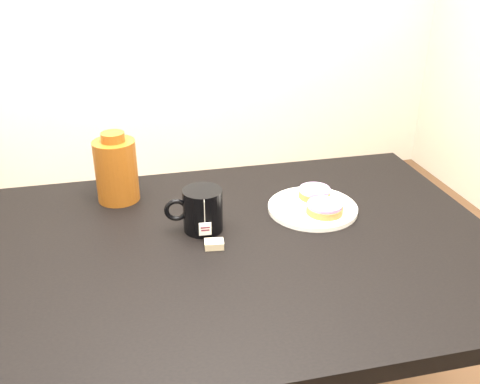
% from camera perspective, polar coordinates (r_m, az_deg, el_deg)
% --- Properties ---
extents(table, '(1.40, 0.90, 0.75)m').
position_cam_1_polar(table, '(1.32, -2.72, -8.84)').
color(table, black).
rests_on(table, ground_plane).
extents(plate, '(0.24, 0.24, 0.02)m').
position_cam_1_polar(plate, '(1.44, 7.75, -1.63)').
color(plate, white).
rests_on(plate, table).
extents(bagel_back, '(0.12, 0.12, 0.03)m').
position_cam_1_polar(bagel_back, '(1.48, 7.97, -0.08)').
color(bagel_back, brown).
rests_on(bagel_back, plate).
extents(bagel_front, '(0.13, 0.13, 0.03)m').
position_cam_1_polar(bagel_front, '(1.41, 9.01, -1.71)').
color(bagel_front, brown).
rests_on(bagel_front, plate).
extents(mug, '(0.15, 0.11, 0.11)m').
position_cam_1_polar(mug, '(1.32, -4.10, -1.91)').
color(mug, black).
rests_on(mug, table).
extents(teabag_pouch, '(0.05, 0.04, 0.02)m').
position_cam_1_polar(teabag_pouch, '(1.27, -2.77, -5.59)').
color(teabag_pouch, '#C6B793').
rests_on(teabag_pouch, table).
extents(bagel_package, '(0.13, 0.13, 0.20)m').
position_cam_1_polar(bagel_package, '(1.49, -13.06, 2.35)').
color(bagel_package, '#5E2C0C').
rests_on(bagel_package, table).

